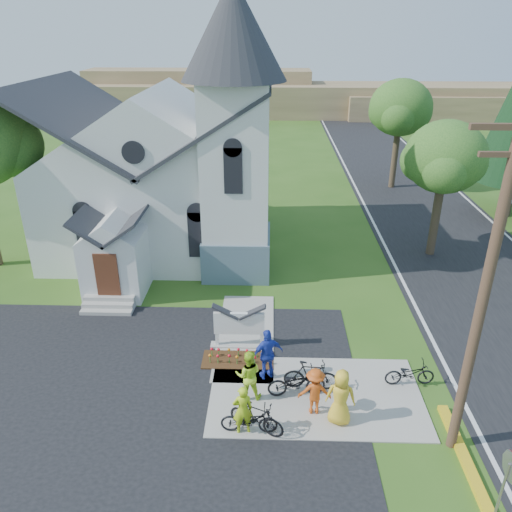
{
  "coord_description": "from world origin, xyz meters",
  "views": [
    {
      "loc": [
        -0.08,
        -12.57,
        11.23
      ],
      "look_at": [
        -0.62,
        5.0,
        3.0
      ],
      "focal_mm": 35.0,
      "sensor_mm": 36.0,
      "label": 1
    }
  ],
  "objects_px": {
    "bike_4": "(410,373)",
    "utility_pole": "(489,282)",
    "bike_0": "(249,420)",
    "cyclist_2": "(268,354)",
    "church_sign": "(239,324)",
    "bike_3": "(311,375)",
    "cyclist_4": "(341,397)",
    "bike_1": "(257,417)",
    "stop_sign": "(507,477)",
    "cyclist_1": "(248,375)",
    "cyclist_0": "(243,410)",
    "bike_2": "(297,382)",
    "cyclist_3": "(315,391)"
  },
  "relations": [
    {
      "from": "bike_4",
      "to": "utility_pole",
      "type": "bearing_deg",
      "value": -169.55
    },
    {
      "from": "bike_0",
      "to": "cyclist_2",
      "type": "height_order",
      "value": "cyclist_2"
    },
    {
      "from": "church_sign",
      "to": "bike_3",
      "type": "bearing_deg",
      "value": -43.25
    },
    {
      "from": "cyclist_4",
      "to": "bike_4",
      "type": "relative_size",
      "value": 1.11
    },
    {
      "from": "bike_1",
      "to": "bike_4",
      "type": "height_order",
      "value": "bike_1"
    },
    {
      "from": "cyclist_4",
      "to": "bike_1",
      "type": "bearing_deg",
      "value": 20.7
    },
    {
      "from": "stop_sign",
      "to": "cyclist_4",
      "type": "distance_m",
      "value": 4.9
    },
    {
      "from": "bike_0",
      "to": "cyclist_1",
      "type": "height_order",
      "value": "cyclist_1"
    },
    {
      "from": "stop_sign",
      "to": "cyclist_2",
      "type": "height_order",
      "value": "stop_sign"
    },
    {
      "from": "cyclist_1",
      "to": "cyclist_0",
      "type": "bearing_deg",
      "value": 86.12
    },
    {
      "from": "cyclist_2",
      "to": "cyclist_4",
      "type": "distance_m",
      "value": 3.04
    },
    {
      "from": "church_sign",
      "to": "cyclist_0",
      "type": "bearing_deg",
      "value": -85.11
    },
    {
      "from": "church_sign",
      "to": "bike_0",
      "type": "relative_size",
      "value": 1.28
    },
    {
      "from": "bike_2",
      "to": "cyclist_3",
      "type": "xyz_separation_m",
      "value": [
        0.52,
        -0.78,
        0.3
      ]
    },
    {
      "from": "bike_3",
      "to": "utility_pole",
      "type": "bearing_deg",
      "value": -115.92
    },
    {
      "from": "church_sign",
      "to": "bike_0",
      "type": "bearing_deg",
      "value": -82.7
    },
    {
      "from": "cyclist_1",
      "to": "cyclist_2",
      "type": "bearing_deg",
      "value": -120.76
    },
    {
      "from": "cyclist_0",
      "to": "bike_2",
      "type": "distance_m",
      "value": 2.4
    },
    {
      "from": "church_sign",
      "to": "bike_1",
      "type": "xyz_separation_m",
      "value": [
        0.78,
        -4.38,
        -0.44
      ]
    },
    {
      "from": "cyclist_3",
      "to": "cyclist_2",
      "type": "bearing_deg",
      "value": -48.07
    },
    {
      "from": "stop_sign",
      "to": "cyclist_2",
      "type": "bearing_deg",
      "value": 134.84
    },
    {
      "from": "cyclist_0",
      "to": "bike_0",
      "type": "relative_size",
      "value": 0.97
    },
    {
      "from": "bike_3",
      "to": "cyclist_4",
      "type": "bearing_deg",
      "value": -148.71
    },
    {
      "from": "stop_sign",
      "to": "cyclist_2",
      "type": "xyz_separation_m",
      "value": [
        -5.55,
        5.58,
        -0.78
      ]
    },
    {
      "from": "stop_sign",
      "to": "cyclist_4",
      "type": "height_order",
      "value": "stop_sign"
    },
    {
      "from": "bike_3",
      "to": "cyclist_0",
      "type": "bearing_deg",
      "value": 137.08
    },
    {
      "from": "bike_1",
      "to": "cyclist_2",
      "type": "distance_m",
      "value": 2.61
    },
    {
      "from": "cyclist_1",
      "to": "cyclist_3",
      "type": "bearing_deg",
      "value": 162.86
    },
    {
      "from": "utility_pole",
      "to": "cyclist_4",
      "type": "bearing_deg",
      "value": 165.97
    },
    {
      "from": "church_sign",
      "to": "bike_2",
      "type": "bearing_deg",
      "value": -52.95
    },
    {
      "from": "church_sign",
      "to": "cyclist_1",
      "type": "bearing_deg",
      "value": -80.55
    },
    {
      "from": "bike_0",
      "to": "cyclist_4",
      "type": "relative_size",
      "value": 0.91
    },
    {
      "from": "cyclist_3",
      "to": "cyclist_4",
      "type": "bearing_deg",
      "value": 151.91
    },
    {
      "from": "cyclist_2",
      "to": "utility_pole",
      "type": "bearing_deg",
      "value": 128.67
    },
    {
      "from": "cyclist_0",
      "to": "cyclist_3",
      "type": "relative_size",
      "value": 1.03
    },
    {
      "from": "stop_sign",
      "to": "cyclist_1",
      "type": "xyz_separation_m",
      "value": [
        -6.16,
        4.55,
        -0.85
      ]
    },
    {
      "from": "bike_1",
      "to": "cyclist_2",
      "type": "bearing_deg",
      "value": 17.59
    },
    {
      "from": "cyclist_2",
      "to": "cyclist_4",
      "type": "bearing_deg",
      "value": 113.5
    },
    {
      "from": "bike_1",
      "to": "bike_2",
      "type": "distance_m",
      "value": 2.09
    },
    {
      "from": "stop_sign",
      "to": "cyclist_0",
      "type": "distance_m",
      "value": 7.0
    },
    {
      "from": "cyclist_0",
      "to": "bike_4",
      "type": "bearing_deg",
      "value": -168.21
    },
    {
      "from": "church_sign",
      "to": "cyclist_2",
      "type": "height_order",
      "value": "cyclist_2"
    },
    {
      "from": "utility_pole",
      "to": "bike_3",
      "type": "distance_m",
      "value": 6.69
    },
    {
      "from": "utility_pole",
      "to": "cyclist_3",
      "type": "xyz_separation_m",
      "value": [
        -3.99,
        1.21,
        -4.55
      ]
    },
    {
      "from": "cyclist_0",
      "to": "cyclist_3",
      "type": "height_order",
      "value": "cyclist_0"
    },
    {
      "from": "cyclist_1",
      "to": "cyclist_4",
      "type": "bearing_deg",
      "value": 159.69
    },
    {
      "from": "bike_2",
      "to": "bike_3",
      "type": "xyz_separation_m",
      "value": [
        0.49,
        0.33,
        0.04
      ]
    },
    {
      "from": "stop_sign",
      "to": "cyclist_2",
      "type": "relative_size",
      "value": 1.3
    },
    {
      "from": "cyclist_1",
      "to": "bike_3",
      "type": "bearing_deg",
      "value": -167.4
    },
    {
      "from": "cyclist_0",
      "to": "bike_0",
      "type": "bearing_deg",
      "value": 168.76
    }
  ]
}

